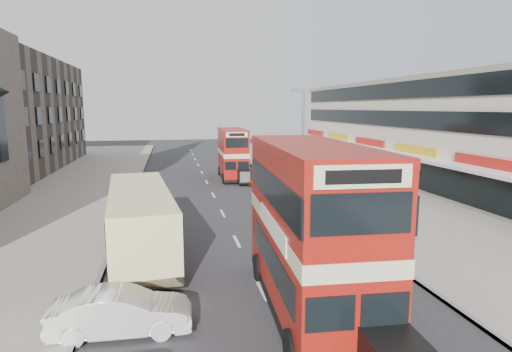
{
  "coord_description": "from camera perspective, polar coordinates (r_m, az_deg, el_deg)",
  "views": [
    {
      "loc": [
        -3.2,
        -12.92,
        6.77
      ],
      "look_at": [
        0.64,
        6.22,
        3.65
      ],
      "focal_mm": 30.18,
      "sensor_mm": 36.0,
      "label": 1
    }
  ],
  "objects": [
    {
      "name": "bus_second",
      "position": [
        41.14,
        -3.11,
        3.0
      ],
      "size": [
        2.57,
        8.42,
        4.6
      ],
      "rotation": [
        0.0,
        0.0,
        3.1
      ],
      "color": "black",
      "rests_on": "ground"
    },
    {
      "name": "ground",
      "position": [
        14.93,
        2.39,
        -17.88
      ],
      "size": [
        160.0,
        160.0,
        0.0
      ],
      "primitive_type": "plane",
      "color": "#28282B",
      "rests_on": "ground"
    },
    {
      "name": "pavement_right",
      "position": [
        36.87,
        13.21,
        -1.62
      ],
      "size": [
        12.0,
        90.0,
        0.15
      ],
      "primitive_type": "cube",
      "color": "gray",
      "rests_on": "ground"
    },
    {
      "name": "kerb_right",
      "position": [
        34.85,
        4.35,
        -2.01
      ],
      "size": [
        0.2,
        90.0,
        0.16
      ],
      "primitive_type": "cube",
      "color": "gray",
      "rests_on": "ground"
    },
    {
      "name": "pavement_left",
      "position": [
        34.73,
        -25.82,
        -2.95
      ],
      "size": [
        12.0,
        90.0,
        0.15
      ],
      "primitive_type": "cube",
      "color": "gray",
      "rests_on": "ground"
    },
    {
      "name": "pedestrian_near",
      "position": [
        28.3,
        11.08,
        -2.92
      ],
      "size": [
        0.69,
        0.55,
        1.63
      ],
      "primitive_type": "imported",
      "rotation": [
        0.0,
        0.0,
        3.42
      ],
      "color": "gray",
      "rests_on": "pavement_right"
    },
    {
      "name": "coach",
      "position": [
        21.01,
        -15.13,
        -5.35
      ],
      "size": [
        3.72,
        10.76,
        2.79
      ],
      "rotation": [
        0.0,
        0.0,
        0.1
      ],
      "color": "black",
      "rests_on": "ground"
    },
    {
      "name": "car_left_front",
      "position": [
        14.14,
        -17.41,
        -16.83
      ],
      "size": [
        4.21,
        1.57,
        1.37
      ],
      "primitive_type": "imported",
      "rotation": [
        0.0,
        0.0,
        1.54
      ],
      "color": "white",
      "rests_on": "ground"
    },
    {
      "name": "cyclist",
      "position": [
        34.23,
        1.9,
        -1.05
      ],
      "size": [
        0.94,
        2.03,
        2.24
      ],
      "rotation": [
        0.0,
        0.0,
        -0.14
      ],
      "color": "gray",
      "rests_on": "ground"
    },
    {
      "name": "bus_main",
      "position": [
        14.26,
        7.28,
        -6.87
      ],
      "size": [
        3.19,
        10.01,
        5.44
      ],
      "rotation": [
        0.0,
        0.0,
        3.09
      ],
      "color": "black",
      "rests_on": "ground"
    },
    {
      "name": "street_lamp",
      "position": [
        32.47,
        6.12,
        5.53
      ],
      "size": [
        1.0,
        0.2,
        8.12
      ],
      "color": "slate",
      "rests_on": "ground"
    },
    {
      "name": "car_right_a",
      "position": [
        30.57,
        4.68,
        -2.3
      ],
      "size": [
        5.42,
        2.8,
        1.5
      ],
      "primitive_type": "imported",
      "rotation": [
        0.0,
        0.0,
        -1.43
      ],
      "color": "#942F0E",
      "rests_on": "ground"
    },
    {
      "name": "kerb_left",
      "position": [
        33.72,
        -16.07,
        -2.73
      ],
      "size": [
        0.2,
        90.0,
        0.16
      ],
      "primitive_type": "cube",
      "color": "gray",
      "rests_on": "ground"
    },
    {
      "name": "road_surface",
      "position": [
        33.76,
        -5.69,
        -2.52
      ],
      "size": [
        12.0,
        90.0,
        0.01
      ],
      "primitive_type": "cube",
      "color": "#28282B",
      "rests_on": "ground"
    },
    {
      "name": "commercial_row",
      "position": [
        41.94,
        22.27,
        5.58
      ],
      "size": [
        9.9,
        46.2,
        9.3
      ],
      "color": "beige",
      "rests_on": "ground"
    },
    {
      "name": "car_right_b",
      "position": [
        37.77,
        1.55,
        -0.41
      ],
      "size": [
        4.03,
        2.09,
        1.08
      ],
      "primitive_type": "imported",
      "rotation": [
        0.0,
        0.0,
        -1.65
      ],
      "color": "#BF3E13",
      "rests_on": "ground"
    }
  ]
}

